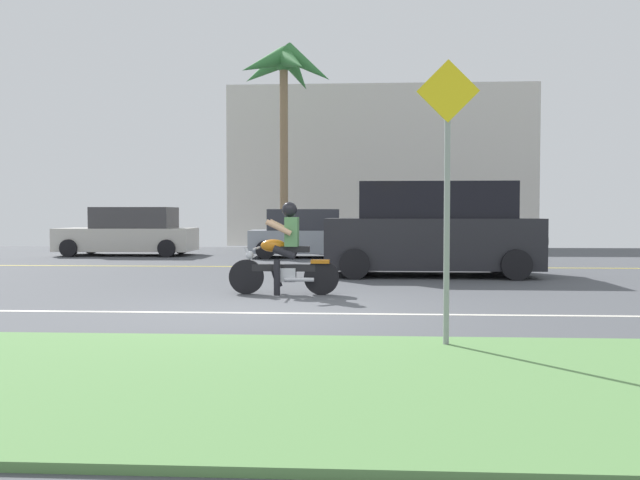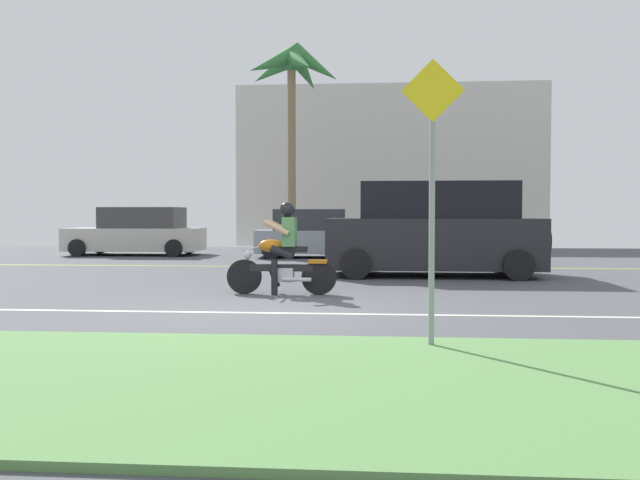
{
  "view_description": "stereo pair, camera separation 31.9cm",
  "coord_description": "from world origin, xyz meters",
  "views": [
    {
      "loc": [
        1.28,
        -9.42,
        1.37
      ],
      "look_at": [
        0.52,
        3.64,
        0.86
      ],
      "focal_mm": 37.93,
      "sensor_mm": 36.0,
      "label": 1
    },
    {
      "loc": [
        1.6,
        -9.39,
        1.37
      ],
      "look_at": [
        0.52,
        3.64,
        0.86
      ],
      "focal_mm": 37.93,
      "sensor_mm": 36.0,
      "label": 2
    }
  ],
  "objects": [
    {
      "name": "building_far",
      "position": [
        2.19,
        21.0,
        3.4
      ],
      "size": [
        13.07,
        4.0,
        6.81
      ],
      "primitive_type": "cube",
      "color": "beige",
      "rests_on": "ground"
    },
    {
      "name": "suv_nearby",
      "position": [
        2.89,
        5.66,
        1.0
      ],
      "size": [
        4.82,
        2.25,
        2.06
      ],
      "color": "#232328",
      "rests_on": "ground"
    },
    {
      "name": "ground",
      "position": [
        0.0,
        3.0,
        -0.02
      ],
      "size": [
        56.0,
        30.0,
        0.04
      ],
      "primitive_type": "cube",
      "color": "#4C4F54"
    },
    {
      "name": "grass_median",
      "position": [
        0.0,
        -4.1,
        0.03
      ],
      "size": [
        56.0,
        3.8,
        0.06
      ],
      "primitive_type": "cube",
      "color": "#5B8C4C",
      "rests_on": "ground"
    },
    {
      "name": "street_sign",
      "position": [
        2.15,
        -2.61,
        1.75
      ],
      "size": [
        0.62,
        0.06,
        2.9
      ],
      "color": "gray",
      "rests_on": "ground"
    },
    {
      "name": "lane_line_near",
      "position": [
        0.0,
        -0.23,
        0.0
      ],
      "size": [
        50.4,
        0.12,
        0.01
      ],
      "primitive_type": "cube",
      "color": "silver",
      "rests_on": "ground"
    },
    {
      "name": "motorcyclist",
      "position": [
        0.02,
        1.94,
        0.66
      ],
      "size": [
        1.88,
        0.61,
        1.57
      ],
      "color": "black",
      "rests_on": "ground"
    },
    {
      "name": "parked_car_0",
      "position": [
        -6.26,
        12.34,
        0.74
      ],
      "size": [
        4.38,
        2.06,
        1.58
      ],
      "color": "beige",
      "rests_on": "ground"
    },
    {
      "name": "palm_tree_0",
      "position": [
        -1.41,
        14.89,
        6.34
      ],
      "size": [
        3.72,
        3.73,
        7.48
      ],
      "color": "#846B4C",
      "rests_on": "ground"
    },
    {
      "name": "lane_line_far",
      "position": [
        0.0,
        7.87,
        0.0
      ],
      "size": [
        50.4,
        0.12,
        0.01
      ],
      "primitive_type": "cube",
      "color": "yellow",
      "rests_on": "ground"
    },
    {
      "name": "parked_car_1",
      "position": [
        -0.31,
        11.64,
        0.7
      ],
      "size": [
        3.87,
        2.06,
        1.51
      ],
      "color": "#8C939E",
      "rests_on": "ground"
    }
  ]
}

